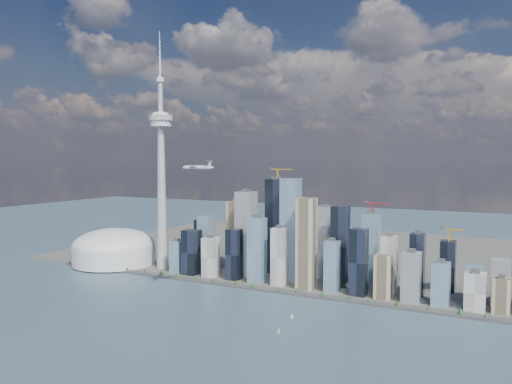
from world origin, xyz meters
The scene contains 10 objects.
ground centered at (0.00, 0.00, 0.00)m, with size 4000.00×4000.00×0.00m, color #33485A.
seawall centered at (0.00, 250.00, 2.00)m, with size 1100.00×22.00×4.00m, color #383838.
land centered at (0.00, 700.00, 1.50)m, with size 1400.00×900.00×3.00m, color #4C4C47.
shoreline_trees centered at (0.00, 250.00, 8.78)m, with size 960.53×7.20×8.80m.
skyscraper_cluster centered at (59.62, 336.82, 73.62)m, with size 736.00×142.00×238.60m.
needle_tower centered at (-300.00, 310.00, 235.84)m, with size 56.00×56.00×550.50m.
dome_stadium centered at (-440.00, 300.00, 39.44)m, with size 200.00×200.00×86.00m.
airplane centered at (-68.30, 113.52, 246.75)m, with size 61.30×54.45×14.98m.
sailboat_west centered at (121.95, 42.71, 2.93)m, with size 6.60×2.89×9.12m.
sailboat_east centered at (113.05, 115.16, 2.99)m, with size 6.69×3.44×9.33m.
Camera 1 is at (423.77, -627.39, 261.78)m, focal length 35.00 mm.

